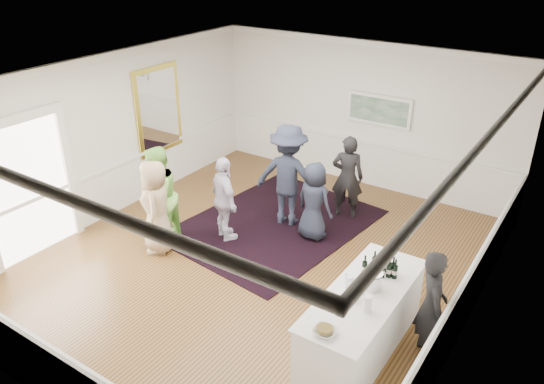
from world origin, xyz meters
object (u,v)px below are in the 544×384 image
Objects in this scene: guest_dark_a at (288,176)px; guest_navy at (314,201)px; guest_lilac at (224,199)px; guest_tan at (156,207)px; guest_green at (158,197)px; bartender at (431,306)px; nut_bowl at (325,331)px; serving_table at (362,321)px; guest_dark_b at (347,177)px; ice_bucket at (372,281)px.

guest_dark_a is 1.34× the size of guest_navy.
guest_tan is at bearing 81.06° from guest_lilac.
guest_lilac is at bearing 44.21° from guest_navy.
bartender is at bearing 72.71° from guest_green.
bartender is 1.63m from nut_bowl.
guest_navy is 3.79m from nut_bowl.
guest_tan reaches higher than guest_lilac.
guest_green reaches higher than serving_table.
guest_dark_a is 1.18× the size of guest_dark_b.
guest_tan reaches higher than bartender.
guest_dark_a is 3.61m from ice_bucket.
guest_lilac is at bearing 46.92° from bartender.
guest_dark_b is (2.22, 2.99, -0.00)m from guest_tan.
guest_lilac is 6.25× the size of ice_bucket.
guest_dark_a is at bearing 137.91° from serving_table.
guest_lilac is 5.81× the size of nut_bowl.
guest_dark_a is (0.64, 1.16, 0.20)m from guest_lilac.
guest_navy is at bearing 132.16° from serving_table.
serving_table is at bearing 100.49° from guest_dark_b.
guest_green is at bearing 160.15° from nut_bowl.
bartender is 4.23m from guest_lilac.
guest_lilac is at bearing 34.95° from guest_dark_b.
bartender is 4.89m from guest_tan.
guest_dark_b is (-1.90, 3.33, 0.38)m from serving_table.
guest_navy is (0.69, -0.22, -0.26)m from guest_dark_a.
guest_dark_a is 7.22× the size of nut_bowl.
guest_dark_a is 1.21m from guest_dark_b.
bartender is 0.80× the size of guest_dark_a.
serving_table is at bearing 86.49° from nut_bowl.
guest_dark_b reaches higher than bartender.
guest_navy reaches higher than serving_table.
serving_table is 1.57× the size of guest_navy.
guest_tan is at bearing 51.22° from guest_navy.
guest_dark_b is 6.13× the size of nut_bowl.
nut_bowl is (2.67, -3.44, -0.01)m from guest_dark_a.
guest_green is 0.92× the size of guest_dark_a.
ice_bucket is at bearing 102.01° from guest_dark_b.
guest_green reaches higher than nut_bowl.
guest_dark_b is at bearing -96.55° from guest_lilac.
serving_table is 1.46× the size of bartender.
nut_bowl is at bearing 118.25° from bartender.
guest_tan is at bearing 34.16° from guest_dark_b.
guest_tan is (-4.13, 0.34, 0.38)m from serving_table.
guest_tan is at bearing 175.29° from serving_table.
guest_green is 1.24× the size of guest_navy.
guest_tan is 0.93× the size of guest_green.
guest_tan reaches higher than nut_bowl.
guest_dark_b is (0.82, 0.87, -0.15)m from guest_dark_a.
nut_bowl is at bearing 130.30° from guest_navy.
guest_lilac reaches higher than guest_navy.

